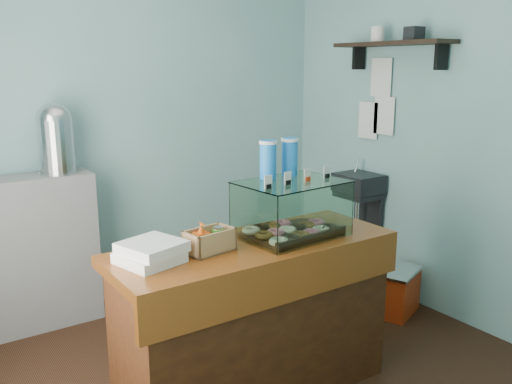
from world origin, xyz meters
TOP-DOWN VIEW (x-y plane):
  - ground at (0.00, 0.00)m, footprint 3.50×3.50m
  - room_shell at (0.03, 0.01)m, footprint 3.54×3.04m
  - counter at (0.00, -0.25)m, footprint 1.60×0.60m
  - back_shelf at (-0.90, 1.32)m, footprint 1.00×0.32m
  - display_case at (0.25, -0.23)m, footprint 0.61×0.46m
  - condiment_crate at (-0.28, -0.24)m, footprint 0.27×0.19m
  - pastry_boxes at (-0.59, -0.22)m, footprint 0.34×0.34m
  - coffee_urn at (-0.61, 1.31)m, footprint 0.27×0.27m
  - red_cooler at (1.46, 0.00)m, footprint 0.47×0.42m

SIDE VIEW (x-z plane):
  - ground at x=0.00m, z-range 0.00..0.00m
  - red_cooler at x=1.46m, z-range 0.00..0.35m
  - counter at x=0.00m, z-range 0.01..0.91m
  - back_shelf at x=-0.90m, z-range 0.00..1.10m
  - pastry_boxes at x=-0.59m, z-range 0.90..1.01m
  - condiment_crate at x=-0.28m, z-range 0.88..1.04m
  - display_case at x=0.25m, z-range 0.80..1.33m
  - coffee_urn at x=-0.61m, z-range 1.11..1.61m
  - room_shell at x=0.03m, z-range 0.30..3.12m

